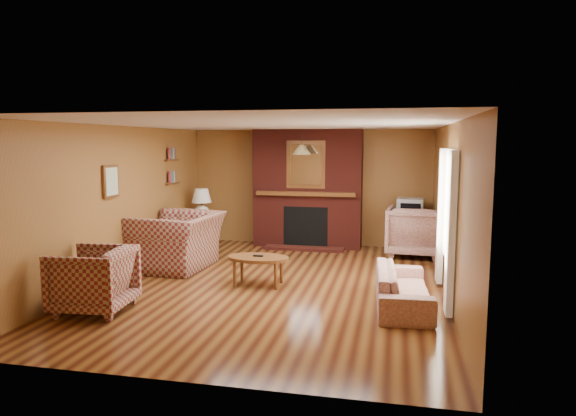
% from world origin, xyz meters
% --- Properties ---
extents(floor, '(6.50, 6.50, 0.00)m').
position_xyz_m(floor, '(0.00, 0.00, 0.00)').
color(floor, '#411C0D').
rests_on(floor, ground).
extents(ceiling, '(6.50, 6.50, 0.00)m').
position_xyz_m(ceiling, '(0.00, 0.00, 2.40)').
color(ceiling, silver).
rests_on(ceiling, wall_back).
extents(wall_back, '(6.50, 0.00, 6.50)m').
position_xyz_m(wall_back, '(0.00, 3.25, 1.20)').
color(wall_back, olive).
rests_on(wall_back, floor).
extents(wall_front, '(6.50, 0.00, 6.50)m').
position_xyz_m(wall_front, '(0.00, -3.25, 1.20)').
color(wall_front, olive).
rests_on(wall_front, floor).
extents(wall_left, '(0.00, 6.50, 6.50)m').
position_xyz_m(wall_left, '(-2.50, 0.00, 1.20)').
color(wall_left, olive).
rests_on(wall_left, floor).
extents(wall_right, '(0.00, 6.50, 6.50)m').
position_xyz_m(wall_right, '(2.50, 0.00, 1.20)').
color(wall_right, olive).
rests_on(wall_right, floor).
extents(fireplace, '(2.20, 0.82, 2.40)m').
position_xyz_m(fireplace, '(0.00, 2.98, 1.18)').
color(fireplace, '#521812').
rests_on(fireplace, floor).
extents(window_right, '(0.10, 1.85, 2.00)m').
position_xyz_m(window_right, '(2.45, -0.20, 1.13)').
color(window_right, beige).
rests_on(window_right, wall_right).
extents(bookshelf, '(0.09, 0.55, 0.71)m').
position_xyz_m(bookshelf, '(-2.44, 1.90, 1.67)').
color(bookshelf, brown).
rests_on(bookshelf, wall_left).
extents(botanical_print, '(0.05, 0.40, 0.50)m').
position_xyz_m(botanical_print, '(-2.47, -0.30, 1.55)').
color(botanical_print, brown).
rests_on(botanical_print, wall_left).
extents(pendant_light, '(0.36, 0.36, 0.48)m').
position_xyz_m(pendant_light, '(0.00, 2.30, 2.00)').
color(pendant_light, black).
rests_on(pendant_light, ceiling).
extents(plaid_loveseat, '(1.33, 1.50, 0.93)m').
position_xyz_m(plaid_loveseat, '(-1.85, 0.70, 0.47)').
color(plaid_loveseat, maroon).
rests_on(plaid_loveseat, floor).
extents(plaid_armchair, '(0.97, 0.95, 0.82)m').
position_xyz_m(plaid_armchair, '(-1.95, -1.65, 0.41)').
color(plaid_armchair, maroon).
rests_on(plaid_armchair, floor).
extents(floral_sofa, '(0.77, 1.75, 0.50)m').
position_xyz_m(floral_sofa, '(1.90, -0.61, 0.25)').
color(floral_sofa, beige).
rests_on(floral_sofa, floor).
extents(floral_armchair, '(1.10, 1.13, 0.95)m').
position_xyz_m(floral_armchair, '(2.14, 2.51, 0.47)').
color(floral_armchair, beige).
rests_on(floral_armchair, floor).
extents(coffee_table, '(0.94, 0.58, 0.46)m').
position_xyz_m(coffee_table, '(-0.22, -0.06, 0.39)').
color(coffee_table, brown).
rests_on(coffee_table, floor).
extents(side_table, '(0.43, 0.43, 0.54)m').
position_xyz_m(side_table, '(-2.10, 2.45, 0.27)').
color(side_table, brown).
rests_on(side_table, floor).
extents(table_lamp, '(0.40, 0.40, 0.66)m').
position_xyz_m(table_lamp, '(-2.10, 2.45, 0.91)').
color(table_lamp, white).
rests_on(table_lamp, side_table).
extents(tv_stand, '(0.59, 0.55, 0.61)m').
position_xyz_m(tv_stand, '(2.05, 2.80, 0.31)').
color(tv_stand, black).
rests_on(tv_stand, floor).
extents(crt_tv, '(0.52, 0.52, 0.45)m').
position_xyz_m(crt_tv, '(2.05, 2.79, 0.84)').
color(crt_tv, '#B1B3B9').
rests_on(crt_tv, tv_stand).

